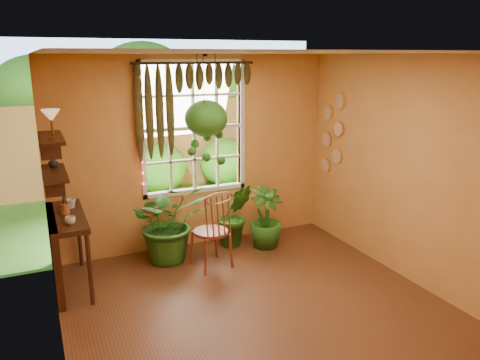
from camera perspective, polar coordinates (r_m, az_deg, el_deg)
The scene contains 23 objects.
floor at distance 5.14m, azimuth 3.34°, elevation -16.44°, with size 4.50×4.50×0.00m, color brown.
ceiling at distance 4.39m, azimuth 3.89°, elevation 15.22°, with size 4.50×4.50×0.00m, color silver.
wall_back at distance 6.60m, azimuth -5.53°, elevation 3.29°, with size 4.00×4.00×0.00m, color #DC994B.
wall_left at distance 4.10m, azimuth -22.10°, elevation -5.08°, with size 4.50×4.50×0.00m, color #DC994B.
wall_right at distance 5.77m, azimuth 21.47°, elevation 0.60°, with size 4.50×4.50×0.00m, color #DC994B.
window at distance 6.57m, azimuth -5.69°, elevation 6.33°, with size 1.52×0.10×1.86m.
valance_vine at distance 6.37m, azimuth -6.21°, elevation 11.27°, with size 1.70×0.12×1.10m.
string_lights at distance 6.28m, azimuth -12.06°, elevation 6.13°, with size 0.03×0.03×1.54m, color #FF2633, non-canonical shape.
wall_plates at distance 7.05m, azimuth 11.17°, elevation 5.48°, with size 0.04×0.32×1.10m, color beige, non-canonical shape.
counter_ledge at distance 5.88m, azimuth -21.21°, elevation -7.31°, with size 0.40×1.20×0.90m.
shelf_lower at distance 5.63m, azimuth -21.67°, elevation 0.77°, with size 0.25×0.90×0.04m, color #3B1A10.
shelf_upper at distance 5.55m, azimuth -22.07°, elevation 4.77°, with size 0.25×0.90×0.04m, color #3B1A10.
backyard at distance 11.08m, azimuth -12.14°, elevation 7.41°, with size 14.00×10.00×12.00m.
windsor_chair at distance 6.11m, azimuth -3.39°, elevation -7.49°, with size 0.52×0.54×1.20m.
potted_plant_left at distance 6.29m, azimuth -8.62°, elevation -5.05°, with size 0.98×0.85×1.09m, color #1A4A13.
potted_plant_mid at distance 6.72m, azimuth -0.65°, elevation -4.29°, with size 0.51×0.41×0.93m, color #1A4A13.
potted_plant_right at distance 6.69m, azimuth 3.15°, elevation -4.64°, with size 0.49×0.49×0.87m, color #1A4A13.
hanging_basket at distance 6.23m, azimuth -4.14°, elevation 7.08°, with size 0.57×0.57×1.46m.
cup_a at distance 5.42m, azimuth -20.00°, elevation -4.64°, with size 0.11×0.11×0.09m, color silver.
cup_b at distance 5.98m, azimuth -19.91°, elevation -2.71°, with size 0.12×0.12×0.11m, color beige.
brush_jar at distance 5.75m, azimuth -20.61°, elevation -2.53°, with size 0.10×0.10×0.37m.
shelf_vase at distance 5.85m, azimuth -21.82°, elevation 2.02°, with size 0.11×0.11×0.12m, color #B2AD99.
tiffany_lamp at distance 5.28m, azimuth -22.04°, elevation 7.08°, with size 0.19×0.19×0.32m.
Camera 1 is at (-2.06, -3.88, 2.68)m, focal length 35.00 mm.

